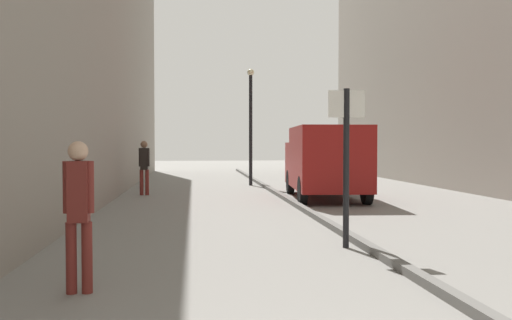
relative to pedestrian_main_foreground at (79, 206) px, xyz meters
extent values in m
plane|color=gray|center=(2.48, 7.54, -1.00)|extent=(80.00, 80.00, 0.00)
cube|color=#615F5B|center=(4.06, 7.54, -0.94)|extent=(0.16, 40.00, 0.12)
cylinder|color=maroon|center=(0.09, 0.00, -0.59)|extent=(0.12, 0.12, 0.81)
cylinder|color=maroon|center=(-0.09, 0.00, -0.59)|extent=(0.12, 0.12, 0.81)
cube|color=maroon|center=(0.00, 0.00, 0.16)|extent=(0.23, 0.19, 0.69)
cylinder|color=maroon|center=(0.12, 0.00, 0.21)|extent=(0.10, 0.10, 0.59)
cylinder|color=maroon|center=(-0.12, 0.00, 0.21)|extent=(0.10, 0.10, 0.59)
sphere|color=tan|center=(0.00, 0.00, 0.62)|extent=(0.23, 0.23, 0.23)
cylinder|color=maroon|center=(-0.42, 11.67, -0.58)|extent=(0.13, 0.13, 0.84)
cylinder|color=maroon|center=(-0.24, 11.66, -0.58)|extent=(0.13, 0.13, 0.84)
cube|color=black|center=(-0.33, 11.67, 0.20)|extent=(0.25, 0.21, 0.72)
cylinder|color=black|center=(-0.46, 11.67, 0.26)|extent=(0.10, 0.10, 0.61)
cylinder|color=black|center=(-0.20, 11.66, 0.26)|extent=(0.10, 0.10, 0.61)
sphere|color=brown|center=(-0.33, 11.67, 0.68)|extent=(0.23, 0.23, 0.23)
cube|color=maroon|center=(5.31, 9.31, 0.28)|extent=(2.28, 3.64, 1.88)
cube|color=maroon|center=(5.50, 11.73, 0.04)|extent=(2.11, 1.51, 1.41)
cube|color=black|center=(5.53, 12.20, 0.35)|extent=(1.69, 0.17, 0.62)
cylinder|color=black|center=(4.58, 11.66, -0.60)|extent=(0.28, 0.81, 0.80)
cylinder|color=black|center=(6.39, 11.52, -0.60)|extent=(0.28, 0.81, 0.80)
cylinder|color=black|center=(4.32, 8.33, -0.60)|extent=(0.28, 0.81, 0.80)
cylinder|color=black|center=(6.13, 8.19, -0.60)|extent=(0.28, 0.81, 0.80)
cylinder|color=black|center=(3.77, 2.23, 0.30)|extent=(0.10, 0.10, 2.60)
cube|color=white|center=(3.77, 2.23, 1.35)|extent=(0.60, 0.05, 0.44)
cylinder|color=black|center=(3.62, 15.37, 1.25)|extent=(0.14, 0.14, 4.50)
sphere|color=beige|center=(3.62, 15.37, 3.62)|extent=(0.28, 0.28, 0.28)
camera|label=1|loc=(1.30, -6.17, 0.70)|focal=37.20mm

